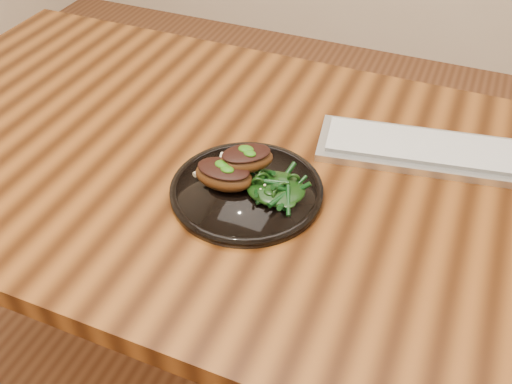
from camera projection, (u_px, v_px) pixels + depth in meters
desk at (268, 203)px, 1.05m from camera, size 1.60×0.80×0.75m
plate at (247, 190)px, 0.94m from camera, size 0.25×0.25×0.02m
lamb_chop_front at (223, 174)px, 0.93m from camera, size 0.11×0.07×0.04m
lamb_chop_back at (246, 159)px, 0.93m from camera, size 0.11×0.10×0.04m
herb_smear at (242, 163)px, 0.98m from camera, size 0.08×0.05×0.01m
greens_heap at (276, 185)px, 0.92m from camera, size 0.10×0.09×0.04m
keyboard at (441, 152)px, 1.02m from camera, size 0.45×0.20×0.02m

